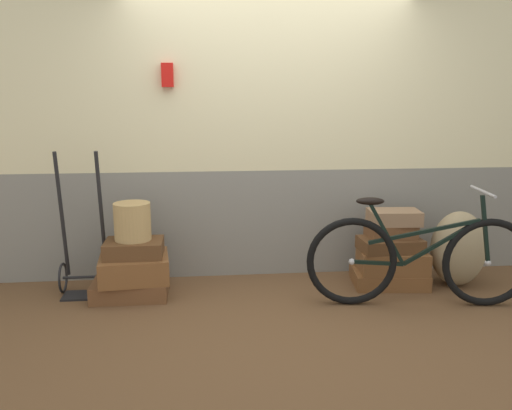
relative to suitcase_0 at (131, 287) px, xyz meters
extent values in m
cube|color=brown|center=(1.22, -0.32, -0.10)|extent=(9.12, 5.20, 0.06)
cube|color=gray|center=(1.22, 0.53, 0.42)|extent=(7.12, 0.20, 0.99)
cube|color=beige|center=(1.22, 0.53, 2.01)|extent=(7.12, 0.20, 2.19)
cube|color=red|center=(0.34, 0.39, 1.75)|extent=(0.10, 0.08, 0.20)
cube|color=brown|center=(0.00, 0.00, 0.00)|extent=(0.62, 0.47, 0.14)
cube|color=brown|center=(0.04, -0.01, 0.17)|extent=(0.60, 0.53, 0.21)
cube|color=brown|center=(0.04, -0.01, 0.34)|extent=(0.47, 0.35, 0.13)
cube|color=brown|center=(2.26, 0.04, -0.01)|extent=(0.68, 0.52, 0.13)
cube|color=brown|center=(2.27, 0.01, 0.15)|extent=(0.61, 0.42, 0.19)
cube|color=brown|center=(2.24, 0.01, 0.31)|extent=(0.54, 0.34, 0.11)
cube|color=brown|center=(2.25, 0.04, 0.42)|extent=(0.41, 0.28, 0.12)
cube|color=#937051|center=(2.27, 0.04, 0.54)|extent=(0.46, 0.31, 0.12)
cylinder|color=tan|center=(0.04, 0.01, 0.57)|extent=(0.30, 0.30, 0.31)
torus|color=black|center=(-0.58, 0.13, 0.06)|extent=(0.02, 0.26, 0.26)
torus|color=black|center=(-0.20, 0.13, 0.06)|extent=(0.02, 0.26, 0.26)
cylinder|color=black|center=(-0.39, 0.13, 0.06)|extent=(0.38, 0.02, 0.02)
cylinder|color=black|center=(-0.55, 0.13, 0.60)|extent=(0.03, 0.18, 1.08)
cylinder|color=black|center=(-0.23, 0.13, 0.60)|extent=(0.03, 0.18, 1.08)
cube|color=black|center=(-0.39, 0.02, -0.06)|extent=(0.34, 0.22, 0.02)
ellipsoid|color=#9E8966|center=(2.85, -0.03, 0.26)|extent=(0.48, 0.41, 0.67)
torus|color=black|center=(1.79, -0.38, 0.29)|extent=(0.72, 0.15, 0.72)
sphere|color=#B2B2B7|center=(1.79, -0.38, 0.29)|extent=(0.05, 0.05, 0.05)
torus|color=black|center=(2.85, -0.51, 0.29)|extent=(0.72, 0.15, 0.72)
sphere|color=#B2B2B7|center=(2.85, -0.51, 0.29)|extent=(0.05, 0.05, 0.05)
cube|color=black|center=(2.48, -0.47, 0.45)|extent=(0.59, 0.10, 0.39)
cube|color=black|center=(2.05, -0.41, 0.51)|extent=(0.31, 0.07, 0.50)
cube|color=black|center=(1.99, -0.40, 0.28)|extent=(0.41, 0.08, 0.05)
cube|color=black|center=(2.34, -0.45, 0.54)|extent=(0.86, 0.14, 0.22)
cube|color=black|center=(2.81, -0.51, 0.56)|extent=(0.12, 0.04, 0.55)
ellipsoid|color=black|center=(1.91, -0.39, 0.78)|extent=(0.23, 0.12, 0.06)
cylinder|color=#A5A5AD|center=(2.76, -0.50, 0.86)|extent=(0.08, 0.46, 0.02)
camera|label=1|loc=(0.62, -4.26, 1.57)|focal=36.76mm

